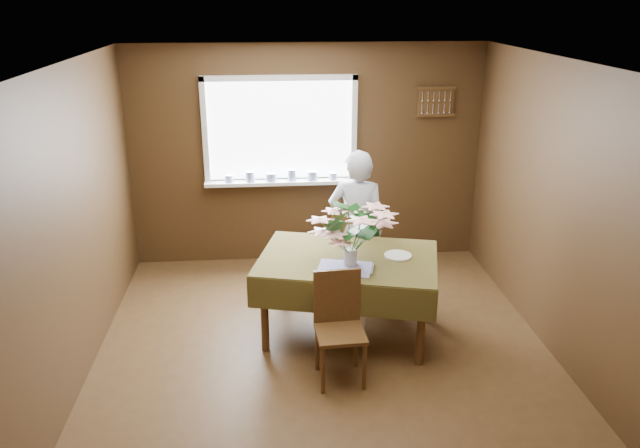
{
  "coord_description": "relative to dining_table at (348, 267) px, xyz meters",
  "views": [
    {
      "loc": [
        -0.46,
        -4.66,
        2.99
      ],
      "look_at": [
        0.0,
        0.55,
        1.05
      ],
      "focal_mm": 35.0,
      "sensor_mm": 36.0,
      "label": 1
    }
  ],
  "objects": [
    {
      "name": "spoon_rack",
      "position": [
        1.21,
        1.79,
        1.17
      ],
      "size": [
        0.44,
        0.05,
        0.33
      ],
      "color": "#53371B",
      "rests_on": "wall_back"
    },
    {
      "name": "chair_far",
      "position": [
        0.16,
        0.75,
        -0.17
      ],
      "size": [
        0.54,
        0.54,
        0.92
      ],
      "rotation": [
        0.0,
        0.0,
        2.64
      ],
      "color": "#53371B",
      "rests_on": "floor"
    },
    {
      "name": "wall_back",
      "position": [
        -0.24,
        1.82,
        0.57
      ],
      "size": [
        4.0,
        0.0,
        4.0
      ],
      "primitive_type": "plane",
      "rotation": [
        1.57,
        0.0,
        0.0
      ],
      "color": "brown",
      "rests_on": "floor"
    },
    {
      "name": "side_plate",
      "position": [
        0.45,
        -0.02,
        0.1
      ],
      "size": [
        0.33,
        0.33,
        0.01
      ],
      "primitive_type": "cylinder",
      "rotation": [
        0.0,
        0.0,
        -0.42
      ],
      "color": "white",
      "rests_on": "dining_table"
    },
    {
      "name": "chair_near",
      "position": [
        -0.16,
        -0.66,
        -0.18
      ],
      "size": [
        0.41,
        0.41,
        0.91
      ],
      "rotation": [
        0.0,
        0.0,
        0.06
      ],
      "color": "#53371B",
      "rests_on": "floor"
    },
    {
      "name": "flower_bouquet",
      "position": [
        -0.0,
        -0.16,
        0.44
      ],
      "size": [
        0.61,
        0.61,
        0.53
      ],
      "rotation": [
        0.0,
        0.0,
        -0.24
      ],
      "color": "white",
      "rests_on": "dining_table"
    },
    {
      "name": "wall_front",
      "position": [
        -0.24,
        -2.68,
        0.57
      ],
      "size": [
        4.0,
        0.0,
        4.0
      ],
      "primitive_type": "plane",
      "rotation": [
        -1.57,
        0.0,
        0.0
      ],
      "color": "brown",
      "rests_on": "floor"
    },
    {
      "name": "wall_left",
      "position": [
        -2.24,
        -0.43,
        0.57
      ],
      "size": [
        0.0,
        4.5,
        4.5
      ],
      "primitive_type": "plane",
      "rotation": [
        1.57,
        0.0,
        1.57
      ],
      "color": "brown",
      "rests_on": "floor"
    },
    {
      "name": "seated_woman",
      "position": [
        0.18,
        0.71,
        0.11
      ],
      "size": [
        0.65,
        0.5,
        1.58
      ],
      "primitive_type": "imported",
      "rotation": [
        0.0,
        0.0,
        2.92
      ],
      "color": "white",
      "rests_on": "floor"
    },
    {
      "name": "ceiling",
      "position": [
        -0.24,
        -0.43,
        1.82
      ],
      "size": [
        4.5,
        4.5,
        0.0
      ],
      "primitive_type": "plane",
      "rotation": [
        3.14,
        0.0,
        0.0
      ],
      "color": "white",
      "rests_on": "wall_back"
    },
    {
      "name": "floor",
      "position": [
        -0.24,
        -0.43,
        -0.68
      ],
      "size": [
        4.5,
        4.5,
        0.0
      ],
      "primitive_type": "plane",
      "color": "#472F18",
      "rests_on": "ground"
    },
    {
      "name": "dining_table",
      "position": [
        0.0,
        0.0,
        0.0
      ],
      "size": [
        1.8,
        1.44,
        0.78
      ],
      "rotation": [
        0.0,
        0.0,
        -0.25
      ],
      "color": "#53371B",
      "rests_on": "floor"
    },
    {
      "name": "table_knife",
      "position": [
        0.17,
        -0.29,
        0.1
      ],
      "size": [
        0.07,
        0.22,
        0.0
      ],
      "primitive_type": "cube",
      "rotation": [
        0.0,
        0.0,
        -0.24
      ],
      "color": "silver",
      "rests_on": "dining_table"
    },
    {
      "name": "window_assembly",
      "position": [
        -0.54,
        1.77,
        0.67
      ],
      "size": [
        1.72,
        0.2,
        1.22
      ],
      "color": "white",
      "rests_on": "wall_back"
    },
    {
      "name": "wall_right",
      "position": [
        1.76,
        -0.43,
        0.57
      ],
      "size": [
        0.0,
        4.5,
        4.5
      ],
      "primitive_type": "plane",
      "rotation": [
        1.57,
        0.0,
        -1.57
      ],
      "color": "brown",
      "rests_on": "floor"
    }
  ]
}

